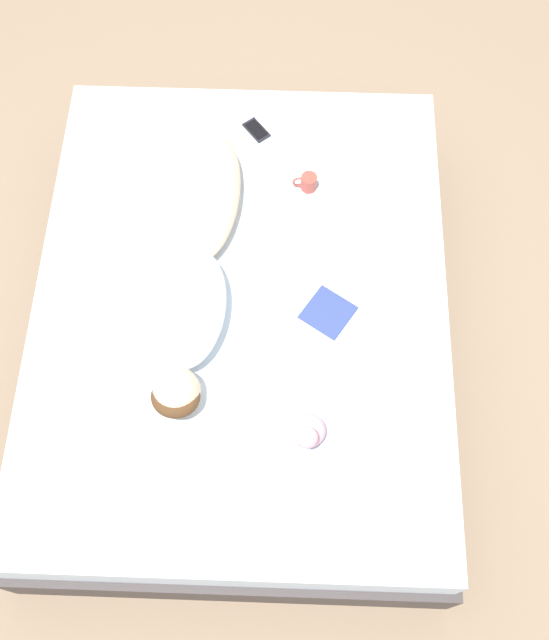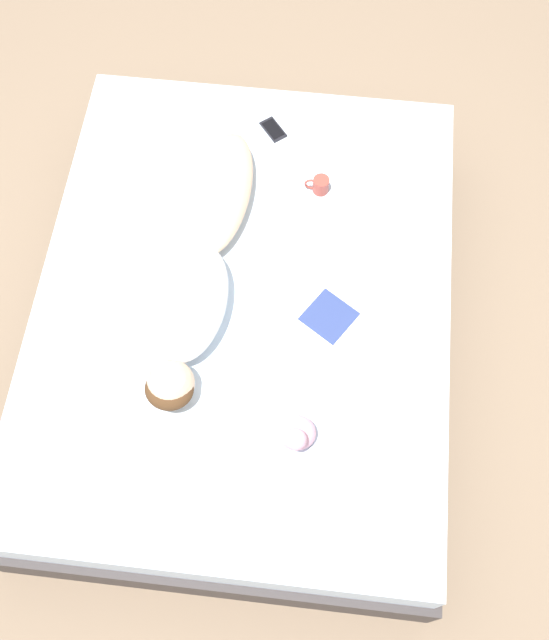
% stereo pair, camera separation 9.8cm
% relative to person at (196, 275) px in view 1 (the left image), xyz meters
% --- Properties ---
extents(ground_plane, '(12.00, 12.00, 0.00)m').
position_rel_person_xyz_m(ground_plane, '(-0.18, 0.05, -0.60)').
color(ground_plane, '#7A6651').
extents(bed, '(1.75, 2.25, 0.51)m').
position_rel_person_xyz_m(bed, '(-0.18, 0.05, -0.35)').
color(bed, '#383333').
rests_on(bed, ground_plane).
extents(person, '(0.34, 1.32, 0.20)m').
position_rel_person_xyz_m(person, '(0.00, 0.00, 0.00)').
color(person, '#DBB28E').
rests_on(person, bed).
extents(open_magazine, '(0.61, 0.52, 0.01)m').
position_rel_person_xyz_m(open_magazine, '(-0.65, 0.18, -0.09)').
color(open_magazine, white).
rests_on(open_magazine, bed).
extents(coffee_mug, '(0.11, 0.07, 0.08)m').
position_rel_person_xyz_m(coffee_mug, '(-0.44, -0.50, -0.05)').
color(coffee_mug, '#993D33').
rests_on(coffee_mug, bed).
extents(cell_phone, '(0.14, 0.15, 0.01)m').
position_rel_person_xyz_m(cell_phone, '(-0.21, -0.80, -0.08)').
color(cell_phone, black).
rests_on(cell_phone, bed).
extents(plush_toy, '(0.15, 0.16, 0.19)m').
position_rel_person_xyz_m(plush_toy, '(-0.45, 0.63, -0.01)').
color(plush_toy, '#DB9EB2').
rests_on(plush_toy, bed).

